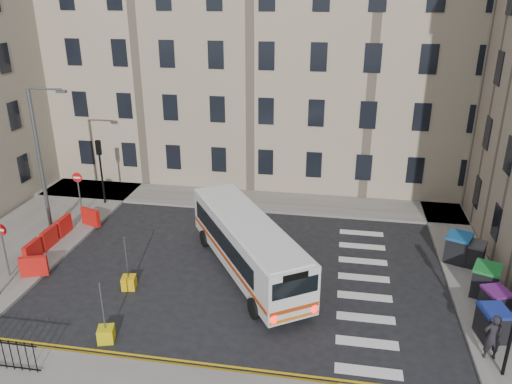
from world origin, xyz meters
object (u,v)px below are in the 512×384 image
(bus, at_px, (247,243))
(wheelie_bin_c, at_px, (486,280))
(bollard_chevron, at_px, (106,334))
(wheelie_bin_b, at_px, (495,302))
(bollard_yellow, at_px, (129,282))
(streetlamp, at_px, (40,161))
(pedestrian, at_px, (492,337))
(wheelie_bin_a, at_px, (493,323))
(wheelie_bin_e, at_px, (458,248))
(wheelie_bin_d, at_px, (474,254))

(bus, relative_size, wheelie_bin_c, 6.09)
(bus, distance_m, bollard_chevron, 7.57)
(bollard_chevron, bearing_deg, wheelie_bin_b, 15.45)
(bollard_yellow, bearing_deg, wheelie_bin_b, 1.94)
(streetlamp, distance_m, wheelie_bin_b, 22.80)
(pedestrian, distance_m, bollard_yellow, 15.12)
(bollard_chevron, bearing_deg, streetlamp, 131.35)
(wheelie_bin_a, relative_size, wheelie_bin_e, 0.83)
(wheelie_bin_c, bearing_deg, wheelie_bin_b, -67.28)
(wheelie_bin_c, distance_m, wheelie_bin_d, 2.62)
(streetlamp, relative_size, bollard_chevron, 13.57)
(bollard_yellow, bearing_deg, bus, 25.05)
(wheelie_bin_a, distance_m, wheelie_bin_d, 5.71)
(bus, distance_m, wheelie_bin_a, 10.82)
(wheelie_bin_e, bearing_deg, wheelie_bin_a, -65.66)
(bus, distance_m, wheelie_bin_d, 11.06)
(wheelie_bin_c, distance_m, bollard_yellow, 15.89)
(streetlamp, height_order, wheelie_bin_c, streetlamp)
(bollard_chevron, bearing_deg, wheelie_bin_e, 30.73)
(wheelie_bin_d, xyz_separation_m, bollard_yellow, (-15.84, -4.63, -0.45))
(wheelie_bin_d, relative_size, pedestrian, 0.75)
(wheelie_bin_c, distance_m, wheelie_bin_e, 3.03)
(pedestrian, height_order, bollard_yellow, pedestrian)
(wheelie_bin_d, bearing_deg, bollard_yellow, -140.33)
(wheelie_bin_c, bearing_deg, wheelie_bin_d, 109.37)
(bus, xyz_separation_m, wheelie_bin_a, (10.24, -3.41, -0.77))
(bollard_yellow, bearing_deg, wheelie_bin_d, 16.30)
(bus, relative_size, wheelie_bin_b, 7.38)
(wheelie_bin_b, bearing_deg, pedestrian, -126.02)
(bus, height_order, wheelie_bin_a, bus)
(wheelie_bin_e, height_order, bollard_yellow, wheelie_bin_e)
(bollard_yellow, height_order, bollard_chevron, same)
(bollard_chevron, bearing_deg, bus, 53.69)
(wheelie_bin_c, bearing_deg, wheelie_bin_e, 122.71)
(streetlamp, height_order, wheelie_bin_d, streetlamp)
(wheelie_bin_b, height_order, wheelie_bin_d, wheelie_bin_d)
(streetlamp, relative_size, wheelie_bin_e, 5.12)
(wheelie_bin_c, xyz_separation_m, wheelie_bin_e, (-0.59, 2.97, 0.00))
(wheelie_bin_c, distance_m, bollard_chevron, 16.16)
(streetlamp, distance_m, wheelie_bin_d, 22.54)
(bollard_yellow, bearing_deg, streetlamp, 145.87)
(streetlamp, xyz_separation_m, bollard_chevron, (7.04, -8.00, -4.04))
(wheelie_bin_c, xyz_separation_m, bollard_yellow, (-15.75, -2.02, -0.55))
(wheelie_bin_b, height_order, bollard_chevron, wheelie_bin_b)
(wheelie_bin_d, height_order, bollard_chevron, wheelie_bin_d)
(wheelie_bin_d, height_order, pedestrian, pedestrian)
(wheelie_bin_e, height_order, bollard_chevron, wheelie_bin_e)
(streetlamp, relative_size, bus, 0.85)
(wheelie_bin_e, xyz_separation_m, bollard_yellow, (-15.16, -4.98, -0.55))
(wheelie_bin_e, bearing_deg, wheelie_bin_d, -3.95)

